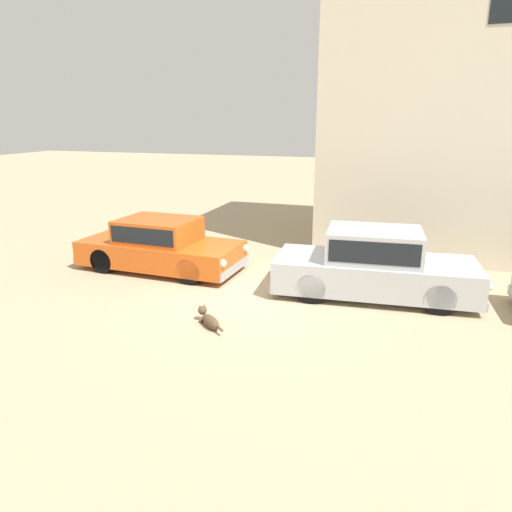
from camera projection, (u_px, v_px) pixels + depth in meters
name	position (u px, v px, depth m)	size (l,w,h in m)	color
ground_plane	(243.00, 294.00, 10.99)	(80.00, 80.00, 0.00)	tan
parked_sedan_nearest	(160.00, 245.00, 12.65)	(4.51, 2.00, 1.39)	#D15619
parked_sedan_second	(374.00, 264.00, 10.73)	(4.73, 2.12, 1.56)	#B2B5BA
stray_dog_spotted	(209.00, 319.00, 9.30)	(0.83, 0.74, 0.34)	brown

